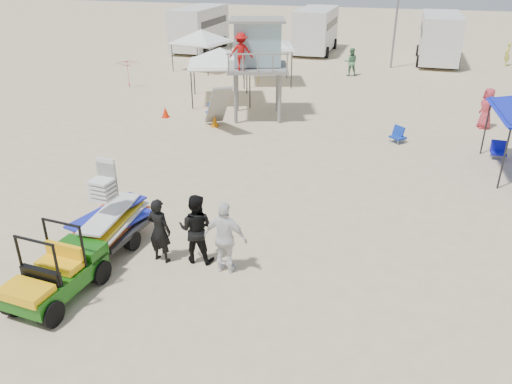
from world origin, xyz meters
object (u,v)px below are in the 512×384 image
(utility_cart, at_px, (53,268))
(lifeguard_tower, at_px, (256,47))
(surf_trailer, at_px, (111,216))
(man_left, at_px, (159,230))

(utility_cart, height_order, lifeguard_tower, lifeguard_tower)
(surf_trailer, bearing_deg, man_left, -11.18)
(surf_trailer, height_order, lifeguard_tower, lifeguard_tower)
(surf_trailer, bearing_deg, utility_cart, -90.03)
(utility_cart, height_order, man_left, man_left)
(utility_cart, xyz_separation_m, surf_trailer, (0.00, 2.33, 0.07))
(utility_cart, distance_m, man_left, 2.54)
(surf_trailer, relative_size, man_left, 1.49)
(utility_cart, relative_size, man_left, 1.36)
(utility_cart, xyz_separation_m, man_left, (1.52, 2.03, 0.06))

